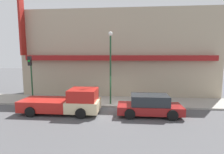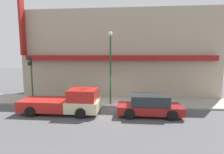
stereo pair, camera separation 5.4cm
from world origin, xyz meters
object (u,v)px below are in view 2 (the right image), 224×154
street_lamp (110,60)px  traffic_light (31,71)px  parked_car (149,105)px  pickup_truck (66,102)px  fire_hydrant (136,100)px

street_lamp → traffic_light: (-6.92, -0.04, -0.97)m
parked_car → street_lamp: street_lamp is taller
parked_car → traffic_light: size_ratio=1.11×
street_lamp → parked_car: bearing=-37.0°
traffic_light → street_lamp: bearing=0.3°
pickup_truck → fire_hydrant: size_ratio=8.07×
pickup_truck → parked_car: pickup_truck is taller
parked_car → pickup_truck: bearing=178.8°
parked_car → traffic_light: bearing=166.3°
pickup_truck → street_lamp: bearing=35.9°
parked_car → traffic_light: (-9.90, 2.20, 2.16)m
fire_hydrant → traffic_light: 9.39m
traffic_light → parked_car: bearing=-12.5°
parked_car → traffic_light: 10.37m
pickup_truck → traffic_light: (-3.85, 2.20, 2.09)m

